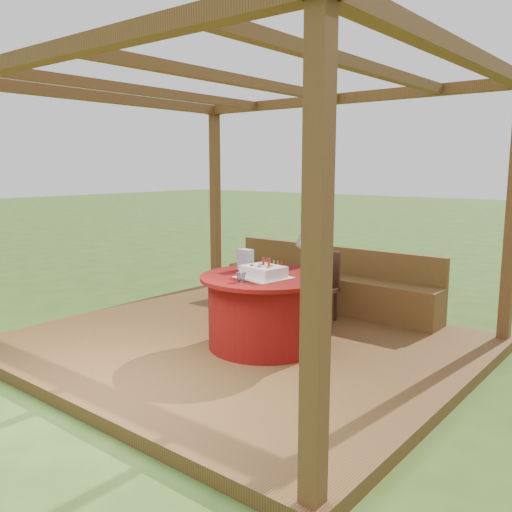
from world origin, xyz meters
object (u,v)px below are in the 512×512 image
(gift_bag, at_px, (246,260))
(drinking_glass, at_px, (241,277))
(chair, at_px, (321,284))
(bench, at_px, (327,288))
(elderly_woman, at_px, (311,262))
(table, at_px, (265,311))
(birthday_cake, at_px, (264,272))

(gift_bag, distance_m, drinking_glass, 0.61)
(gift_bag, bearing_deg, chair, 76.76)
(gift_bag, height_order, drinking_glass, gift_bag)
(chair, bearing_deg, drinking_glass, -87.26)
(gift_bag, bearing_deg, bench, 89.83)
(chair, height_order, drinking_glass, same)
(gift_bag, bearing_deg, elderly_woman, 74.31)
(table, relative_size, gift_bag, 5.95)
(elderly_woman, distance_m, drinking_glass, 1.35)
(birthday_cake, bearing_deg, elderly_woman, 97.25)
(drinking_glass, bearing_deg, birthday_cake, 80.96)
(elderly_woman, height_order, gift_bag, elderly_woman)
(table, distance_m, birthday_cake, 0.44)
(table, bearing_deg, bench, 100.09)
(gift_bag, xyz_separation_m, drinking_glass, (0.36, -0.49, -0.06))
(table, distance_m, elderly_woman, 1.04)
(table, xyz_separation_m, gift_bag, (-0.36, 0.11, 0.47))
(birthday_cake, height_order, drinking_glass, birthday_cake)
(bench, relative_size, chair, 3.61)
(bench, height_order, elderly_woman, elderly_woman)
(chair, relative_size, gift_bag, 3.76)
(table, bearing_deg, chair, 93.42)
(table, bearing_deg, elderly_woman, 94.99)
(bench, distance_m, drinking_glass, 2.16)
(chair, relative_size, elderly_woman, 0.56)
(table, relative_size, chair, 1.58)
(elderly_woman, bearing_deg, bench, 106.72)
(birthday_cake, bearing_deg, chair, 95.43)
(bench, height_order, chair, chair)
(chair, distance_m, gift_bag, 1.17)
(drinking_glass, bearing_deg, elderly_woman, 93.78)
(drinking_glass, bearing_deg, bench, 98.39)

